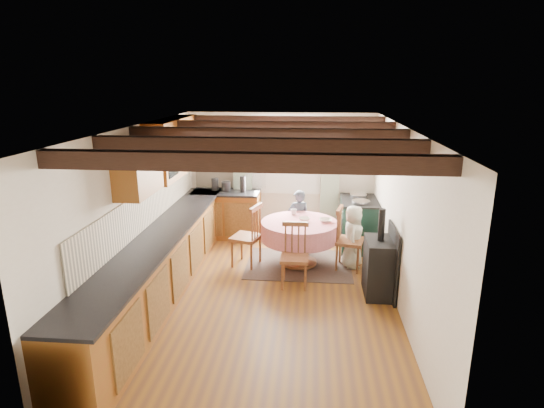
# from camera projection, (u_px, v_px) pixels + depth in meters

# --- Properties ---
(floor) EXTENTS (3.60, 5.50, 0.00)m
(floor) POSITION_uv_depth(u_px,v_px,m) (267.00, 296.00, 6.30)
(floor) COLOR brown
(floor) RESTS_ON ground
(ceiling) EXTENTS (3.60, 5.50, 0.00)m
(ceiling) POSITION_uv_depth(u_px,v_px,m) (266.00, 127.00, 5.65)
(ceiling) COLOR white
(ceiling) RESTS_ON ground
(wall_back) EXTENTS (3.60, 0.00, 2.40)m
(wall_back) POSITION_uv_depth(u_px,v_px,m) (281.00, 175.00, 8.61)
(wall_back) COLOR silver
(wall_back) RESTS_ON ground
(wall_front) EXTENTS (3.60, 0.00, 2.40)m
(wall_front) POSITION_uv_depth(u_px,v_px,m) (229.00, 324.00, 3.34)
(wall_front) COLOR silver
(wall_front) RESTS_ON ground
(wall_left) EXTENTS (0.00, 5.50, 2.40)m
(wall_left) POSITION_uv_depth(u_px,v_px,m) (138.00, 213.00, 6.14)
(wall_left) COLOR silver
(wall_left) RESTS_ON ground
(wall_right) EXTENTS (0.00, 5.50, 2.40)m
(wall_right) POSITION_uv_depth(u_px,v_px,m) (402.00, 220.00, 5.82)
(wall_right) COLOR silver
(wall_right) RESTS_ON ground
(beam_a) EXTENTS (3.60, 0.16, 0.16)m
(beam_a) POSITION_uv_depth(u_px,v_px,m) (242.00, 162.00, 3.76)
(beam_a) COLOR black
(beam_a) RESTS_ON ceiling
(beam_b) EXTENTS (3.60, 0.16, 0.16)m
(beam_b) POSITION_uv_depth(u_px,v_px,m) (257.00, 145.00, 4.72)
(beam_b) COLOR black
(beam_b) RESTS_ON ceiling
(beam_c) EXTENTS (3.60, 0.16, 0.16)m
(beam_c) POSITION_uv_depth(u_px,v_px,m) (266.00, 134.00, 5.68)
(beam_c) COLOR black
(beam_c) RESTS_ON ceiling
(beam_d) EXTENTS (3.60, 0.16, 0.16)m
(beam_d) POSITION_uv_depth(u_px,v_px,m) (273.00, 127.00, 6.63)
(beam_d) COLOR black
(beam_d) RESTS_ON ceiling
(beam_e) EXTENTS (3.60, 0.16, 0.16)m
(beam_e) POSITION_uv_depth(u_px,v_px,m) (278.00, 121.00, 7.59)
(beam_e) COLOR black
(beam_e) RESTS_ON ceiling
(splash_left) EXTENTS (0.02, 4.50, 0.55)m
(splash_left) POSITION_uv_depth(u_px,v_px,m) (148.00, 207.00, 6.42)
(splash_left) COLOR beige
(splash_left) RESTS_ON wall_left
(splash_back) EXTENTS (1.40, 0.02, 0.55)m
(splash_back) POSITION_uv_depth(u_px,v_px,m) (231.00, 174.00, 8.68)
(splash_back) COLOR beige
(splash_back) RESTS_ON wall_back
(base_cabinet_left) EXTENTS (0.60, 5.30, 0.88)m
(base_cabinet_left) POSITION_uv_depth(u_px,v_px,m) (163.00, 264.00, 6.31)
(base_cabinet_left) COLOR brown
(base_cabinet_left) RESTS_ON floor
(base_cabinet_back) EXTENTS (1.30, 0.60, 0.88)m
(base_cabinet_back) POSITION_uv_depth(u_px,v_px,m) (226.00, 215.00, 8.62)
(base_cabinet_back) COLOR brown
(base_cabinet_back) RESTS_ON floor
(worktop_left) EXTENTS (0.64, 5.30, 0.04)m
(worktop_left) POSITION_uv_depth(u_px,v_px,m) (162.00, 234.00, 6.19)
(worktop_left) COLOR black
(worktop_left) RESTS_ON base_cabinet_left
(worktop_back) EXTENTS (1.30, 0.64, 0.04)m
(worktop_back) POSITION_uv_depth(u_px,v_px,m) (226.00, 192.00, 8.48)
(worktop_back) COLOR black
(worktop_back) RESTS_ON base_cabinet_back
(wall_cabinet_glass) EXTENTS (0.34, 1.80, 0.90)m
(wall_cabinet_glass) POSITION_uv_depth(u_px,v_px,m) (173.00, 147.00, 7.07)
(wall_cabinet_glass) COLOR brown
(wall_cabinet_glass) RESTS_ON wall_left
(wall_cabinet_solid) EXTENTS (0.34, 0.90, 0.70)m
(wall_cabinet_solid) POSITION_uv_depth(u_px,v_px,m) (138.00, 168.00, 5.64)
(wall_cabinet_solid) COLOR brown
(wall_cabinet_solid) RESTS_ON wall_left
(window_frame) EXTENTS (1.34, 0.03, 1.54)m
(window_frame) POSITION_uv_depth(u_px,v_px,m) (286.00, 155.00, 8.48)
(window_frame) COLOR white
(window_frame) RESTS_ON wall_back
(window_pane) EXTENTS (1.20, 0.01, 1.40)m
(window_pane) POSITION_uv_depth(u_px,v_px,m) (286.00, 155.00, 8.49)
(window_pane) COLOR white
(window_pane) RESTS_ON wall_back
(curtain_left) EXTENTS (0.35, 0.10, 2.10)m
(curtain_left) POSITION_uv_depth(u_px,v_px,m) (243.00, 180.00, 8.61)
(curtain_left) COLOR beige
(curtain_left) RESTS_ON wall_back
(curtain_right) EXTENTS (0.35, 0.10, 2.10)m
(curtain_right) POSITION_uv_depth(u_px,v_px,m) (330.00, 182.00, 8.46)
(curtain_right) COLOR beige
(curtain_right) RESTS_ON wall_back
(curtain_rod) EXTENTS (2.00, 0.03, 0.03)m
(curtain_rod) POSITION_uv_depth(u_px,v_px,m) (286.00, 124.00, 8.24)
(curtain_rod) COLOR black
(curtain_rod) RESTS_ON wall_back
(wall_picture) EXTENTS (0.04, 0.50, 0.60)m
(wall_picture) POSITION_uv_depth(u_px,v_px,m) (378.00, 154.00, 7.89)
(wall_picture) COLOR gold
(wall_picture) RESTS_ON wall_right
(wall_plate) EXTENTS (0.30, 0.02, 0.30)m
(wall_plate) POSITION_uv_depth(u_px,v_px,m) (336.00, 150.00, 8.36)
(wall_plate) COLOR silver
(wall_plate) RESTS_ON wall_back
(rug) EXTENTS (1.73, 1.35, 0.01)m
(rug) POSITION_uv_depth(u_px,v_px,m) (299.00, 264.00, 7.38)
(rug) COLOR #3B3026
(rug) RESTS_ON floor
(dining_table) EXTENTS (1.25, 1.25, 0.76)m
(dining_table) POSITION_uv_depth(u_px,v_px,m) (299.00, 243.00, 7.28)
(dining_table) COLOR pink
(dining_table) RESTS_ON floor
(chair_near) EXTENTS (0.41, 0.43, 0.96)m
(chair_near) POSITION_uv_depth(u_px,v_px,m) (295.00, 256.00, 6.50)
(chair_near) COLOR brown
(chair_near) RESTS_ON floor
(chair_left) EXTENTS (0.58, 0.56, 1.05)m
(chair_left) POSITION_uv_depth(u_px,v_px,m) (246.00, 235.00, 7.24)
(chair_left) COLOR brown
(chair_left) RESTS_ON floor
(chair_right) EXTENTS (0.55, 0.53, 1.03)m
(chair_right) POSITION_uv_depth(u_px,v_px,m) (349.00, 239.00, 7.10)
(chair_right) COLOR brown
(chair_right) RESTS_ON floor
(aga_range) EXTENTS (0.65, 1.00, 0.92)m
(aga_range) POSITION_uv_depth(u_px,v_px,m) (358.00, 223.00, 8.05)
(aga_range) COLOR black
(aga_range) RESTS_ON floor
(cast_iron_stove) EXTENTS (0.38, 0.64, 1.28)m
(cast_iron_stove) POSITION_uv_depth(u_px,v_px,m) (380.00, 252.00, 6.21)
(cast_iron_stove) COLOR black
(cast_iron_stove) RESTS_ON floor
(child_far) EXTENTS (0.47, 0.39, 1.12)m
(child_far) POSITION_uv_depth(u_px,v_px,m) (298.00, 220.00, 7.90)
(child_far) COLOR #404D5C
(child_far) RESTS_ON floor
(child_right) EXTENTS (0.40, 0.55, 1.05)m
(child_right) POSITION_uv_depth(u_px,v_px,m) (353.00, 237.00, 7.18)
(child_right) COLOR beige
(child_right) RESTS_ON floor
(bowl_a) EXTENTS (0.21, 0.21, 0.05)m
(bowl_a) POSITION_uv_depth(u_px,v_px,m) (326.00, 220.00, 7.16)
(bowl_a) COLOR silver
(bowl_a) RESTS_ON dining_table
(bowl_b) EXTENTS (0.25, 0.25, 0.06)m
(bowl_b) POSITION_uv_depth(u_px,v_px,m) (304.00, 219.00, 7.21)
(bowl_b) COLOR silver
(bowl_b) RESTS_ON dining_table
(cup) EXTENTS (0.13, 0.13, 0.10)m
(cup) POSITION_uv_depth(u_px,v_px,m) (294.00, 212.00, 7.54)
(cup) COLOR silver
(cup) RESTS_ON dining_table
(canister_tall) EXTENTS (0.14, 0.14, 0.24)m
(canister_tall) POSITION_uv_depth(u_px,v_px,m) (215.00, 184.00, 8.54)
(canister_tall) COLOR #262628
(canister_tall) RESTS_ON worktop_back
(canister_wide) EXTENTS (0.17, 0.17, 0.19)m
(canister_wide) POSITION_uv_depth(u_px,v_px,m) (226.00, 187.00, 8.44)
(canister_wide) COLOR #262628
(canister_wide) RESTS_ON worktop_back
(canister_slim) EXTENTS (0.11, 0.11, 0.31)m
(canister_slim) POSITION_uv_depth(u_px,v_px,m) (243.00, 184.00, 8.38)
(canister_slim) COLOR #262628
(canister_slim) RESTS_ON worktop_back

